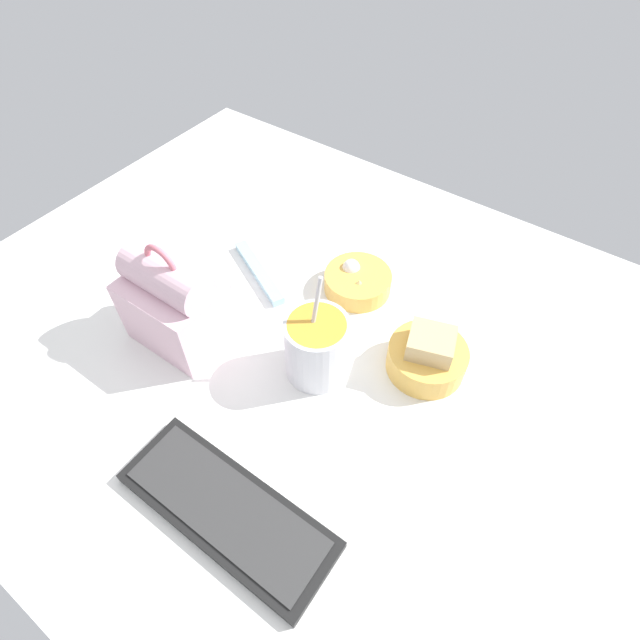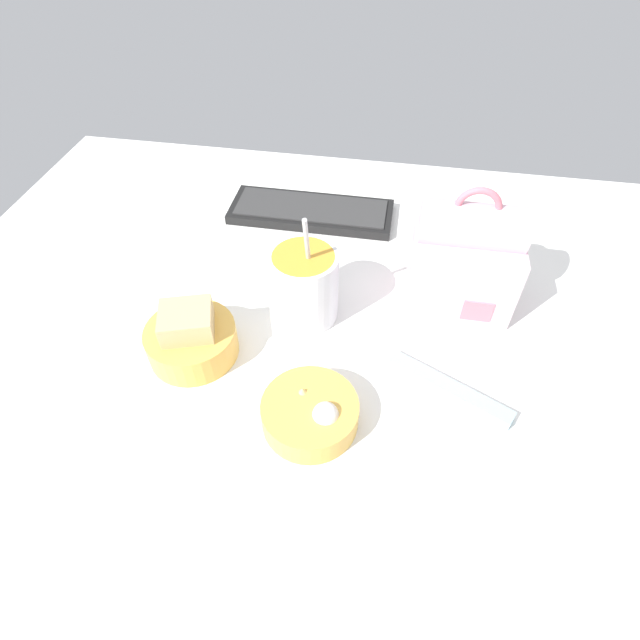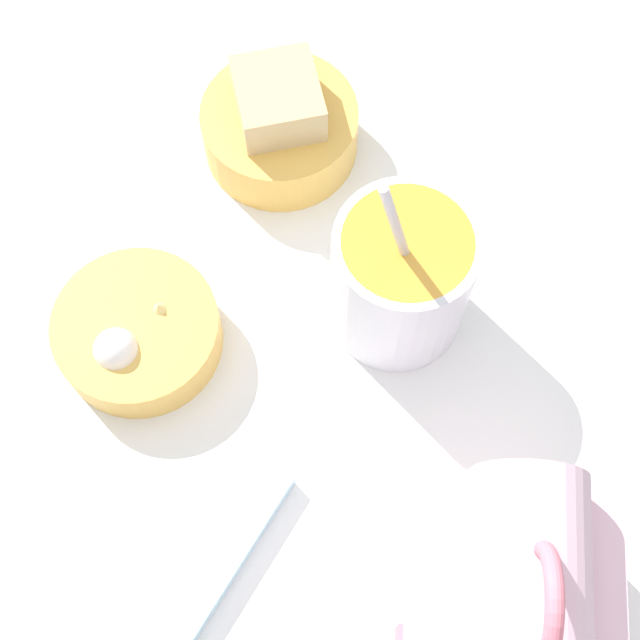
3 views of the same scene
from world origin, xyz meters
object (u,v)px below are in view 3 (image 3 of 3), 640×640
bento_bowl_sandwich (280,125)px  bento_bowl_snacks (138,335)px  soup_cup (401,278)px  lunch_bag (507,620)px  chopstick_case (210,584)px

bento_bowl_sandwich → bento_bowl_snacks: (19.82, -8.96, -1.09)cm
soup_cup → bento_bowl_snacks: 20.92cm
lunch_bag → bento_bowl_snacks: 34.22cm
chopstick_case → bento_bowl_sandwich: bearing=178.7°
lunch_bag → bento_bowl_snacks: lunch_bag is taller
soup_cup → bento_bowl_snacks: (4.90, -19.93, -4.08)cm
bento_bowl_sandwich → bento_bowl_snacks: bearing=-24.3°
bento_bowl_snacks → chopstick_case: bearing=24.4°
soup_cup → bento_bowl_snacks: bearing=-76.2°
soup_cup → chopstick_case: (22.78, -11.80, -5.43)cm
chopstick_case → bento_bowl_snacks: bearing=-155.6°
bento_bowl_snacks → chopstick_case: size_ratio=0.72×
soup_cup → bento_bowl_sandwich: soup_cup is taller
bento_bowl_snacks → bento_bowl_sandwich: bearing=155.7°
soup_cup → chopstick_case: 26.23cm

